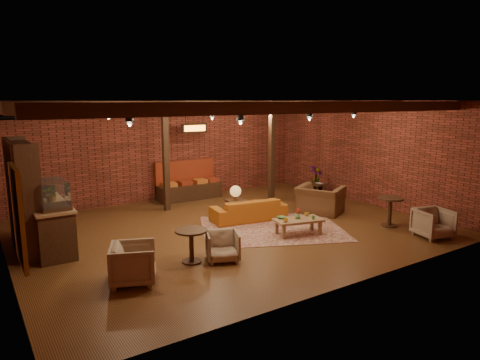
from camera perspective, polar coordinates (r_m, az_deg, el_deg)
floor at (r=10.93m, az=-1.26°, el=-6.49°), size 10.00×10.00×0.00m
ceiling at (r=10.45m, az=-1.33°, el=10.53°), size 10.00×8.00×0.02m
wall_back at (r=14.10m, az=-9.88°, el=3.89°), size 10.00×0.02×3.20m
wall_front at (r=7.52m, az=14.93°, el=-2.17°), size 10.00×0.02×3.20m
wall_left at (r=9.05m, az=-29.33°, el=-1.06°), size 0.02×8.00×3.20m
wall_right at (r=13.84m, az=16.64°, el=3.48°), size 0.02×8.00×3.20m
ceiling_beams at (r=10.45m, az=-1.33°, el=9.87°), size 9.80×6.40×0.22m
ceiling_pipe at (r=11.84m, az=-5.44°, el=8.81°), size 9.60×0.12×0.12m
post_left at (r=12.59m, az=-9.88°, el=3.09°), size 0.16×0.16×3.20m
post_right at (r=13.78m, az=4.27°, el=3.87°), size 0.16×0.16×3.20m
service_counter at (r=10.28m, az=-24.32°, el=-3.95°), size 0.80×2.50×1.60m
plant_counter at (r=10.40m, az=-24.12°, el=-1.40°), size 0.35×0.39×0.30m
shelving_hutch at (r=10.24m, az=-26.78°, el=-1.90°), size 0.52×2.00×2.40m
chalkboard_menu at (r=6.81m, az=-27.38°, el=-4.36°), size 0.08×0.96×1.46m
banquette at (r=14.11m, az=-6.78°, el=-0.54°), size 2.10×0.70×1.00m
service_sign at (r=13.47m, az=-6.10°, el=6.89°), size 0.86×0.06×0.30m
ceiling_spotlights at (r=10.45m, az=-1.32°, el=8.66°), size 6.40×4.40×0.28m
rug at (r=10.95m, az=4.26°, el=-6.45°), size 4.27×3.87×0.01m
sofa at (r=11.60m, az=1.14°, el=-3.95°), size 2.12×1.09×0.59m
coffee_table at (r=10.44m, az=7.72°, el=-5.40°), size 1.25×0.83×0.65m
side_table_lamp at (r=11.49m, az=-0.60°, el=-1.87°), size 0.50×0.50×0.96m
round_table_left at (r=8.67m, az=-6.51°, el=-7.99°), size 0.66×0.66×0.68m
armchair_a at (r=7.96m, az=-14.06°, el=-10.49°), size 0.96×0.99×0.79m
armchair_b at (r=8.77m, az=-2.33°, el=-8.63°), size 0.82×0.80×0.66m
armchair_right at (r=12.46m, az=10.67°, el=-2.00°), size 1.26×1.45×1.06m
side_table_book at (r=14.20m, az=10.28°, el=-0.65°), size 0.49×0.49×0.54m
round_table_right at (r=11.66m, az=19.38°, el=-3.43°), size 0.65×0.65×0.76m
armchair_far at (r=11.14m, az=24.39°, el=-5.10°), size 0.89×0.86×0.76m
plant_tall at (r=14.54m, az=10.18°, el=3.85°), size 2.23×2.23×3.08m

